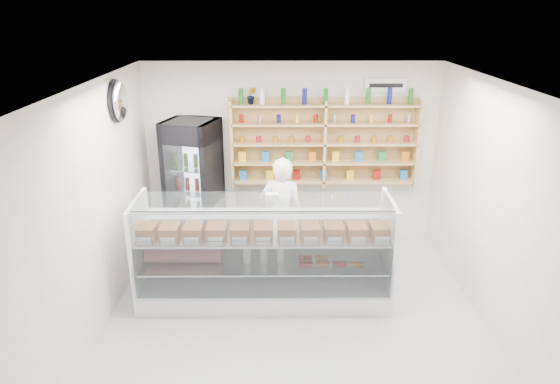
{
  "coord_description": "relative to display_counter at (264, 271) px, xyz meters",
  "views": [
    {
      "loc": [
        -0.22,
        -5.01,
        3.57
      ],
      "look_at": [
        -0.18,
        0.9,
        1.35
      ],
      "focal_mm": 32.0,
      "sensor_mm": 36.0,
      "label": 1
    }
  ],
  "objects": [
    {
      "name": "shop_worker",
      "position": [
        0.24,
        0.81,
        0.45
      ],
      "size": [
        0.68,
        0.53,
        1.65
      ],
      "primitive_type": "imported",
      "rotation": [
        0.0,
        0.0,
        2.89
      ],
      "color": "white",
      "rests_on": "floor"
    },
    {
      "name": "wall_sign",
      "position": [
        1.79,
        1.86,
        2.08
      ],
      "size": [
        0.62,
        0.03,
        0.2
      ],
      "primitive_type": "cube",
      "color": "white",
      "rests_on": "back_wall"
    },
    {
      "name": "potted_plant",
      "position": [
        -0.2,
        1.73,
        1.95
      ],
      "size": [
        0.15,
        0.13,
        0.26
      ],
      "primitive_type": "imported",
      "rotation": [
        0.0,
        0.0,
        -0.09
      ],
      "color": "#1E6626",
      "rests_on": "wall_shelving"
    },
    {
      "name": "display_counter",
      "position": [
        0.0,
        0.0,
        0.0
      ],
      "size": [
        3.15,
        0.94,
        1.37
      ],
      "color": "white",
      "rests_on": "floor"
    },
    {
      "name": "wall_shelving",
      "position": [
        0.89,
        1.73,
        1.22
      ],
      "size": [
        2.84,
        0.28,
        1.33
      ],
      "color": "tan",
      "rests_on": "back_wall"
    },
    {
      "name": "security_mirror",
      "position": [
        -1.78,
        0.59,
        2.08
      ],
      "size": [
        0.15,
        0.5,
        0.5
      ],
      "primitive_type": "ellipsoid",
      "color": "silver",
      "rests_on": "left_wall"
    },
    {
      "name": "room",
      "position": [
        0.39,
        -0.61,
        1.03
      ],
      "size": [
        5.0,
        5.0,
        5.0
      ],
      "color": "#B0AFB4",
      "rests_on": "ground"
    },
    {
      "name": "drinks_cooler",
      "position": [
        -1.1,
        1.52,
        0.63
      ],
      "size": [
        0.89,
        0.88,
        2.0
      ],
      "rotation": [
        0.0,
        0.0,
        -0.3
      ],
      "color": "black",
      "rests_on": "floor"
    }
  ]
}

